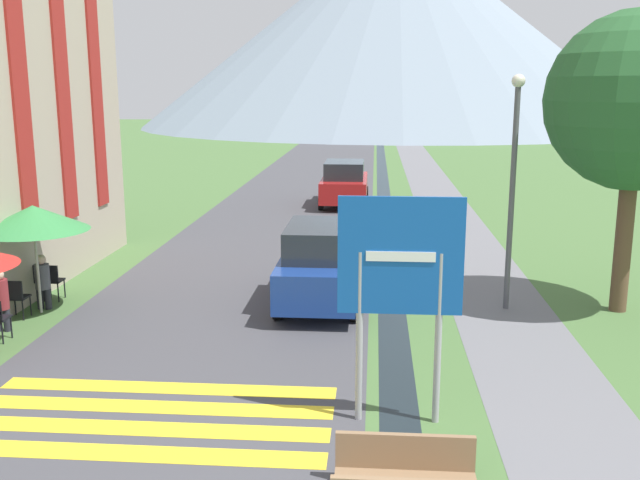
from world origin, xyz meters
The scene contains 17 objects.
ground_plane centered at (0.00, 20.00, 0.00)m, with size 160.00×160.00×0.00m, color #476B38.
road centered at (-2.50, 30.00, 0.00)m, with size 6.40×60.00×0.01m.
footpath centered at (3.60, 30.00, 0.00)m, with size 2.20×60.00×0.01m.
drainage_channel centered at (1.20, 30.00, 0.00)m, with size 0.60×60.00×0.00m.
crosswalk_marking centered at (-2.50, 4.31, 0.01)m, with size 5.44×2.54×0.01m.
mountain_distant centered at (3.10, 85.08, 11.96)m, with size 61.65×61.65×23.92m.
road_sign centered at (1.15, 4.50, 2.17)m, with size 1.75×0.11×3.31m.
parked_car_near centered at (-0.40, 10.22, 0.91)m, with size 1.79×4.15×1.82m.
parked_car_far centered at (-0.45, 23.79, 0.91)m, with size 1.92×4.27×1.82m.
cafe_chair_far_right centered at (-6.50, 9.90, 0.51)m, with size 0.40×0.40×0.85m.
cafe_chair_middle centered at (-6.66, 8.57, 0.51)m, with size 0.40×0.40×0.85m.
cafe_chair_far_left centered at (-6.89, 9.90, 0.51)m, with size 0.40×0.40×0.85m.
cafe_umbrella_middle_green centered at (-6.36, 9.02, 2.08)m, with size 2.30×2.30×2.35m.
person_seated_far centered at (-6.58, 7.83, 0.70)m, with size 0.32×0.32×1.27m.
person_seated_near centered at (-6.41, 9.29, 0.68)m, with size 0.32×0.32×1.22m.
streetlamp centered at (3.70, 10.12, 3.00)m, with size 0.28×0.28×5.04m.
tree_by_path centered at (6.11, 10.15, 4.47)m, with size 3.71×3.71×6.35m.
Camera 1 is at (0.78, -5.18, 4.78)m, focal length 40.00 mm.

